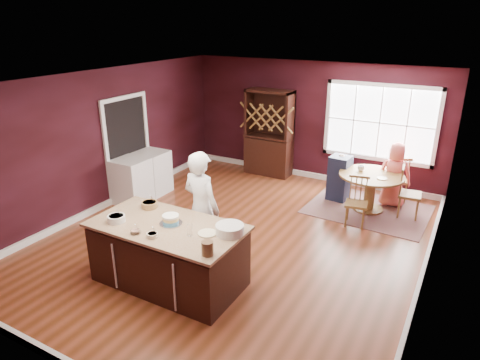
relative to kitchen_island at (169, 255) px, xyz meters
name	(u,v)px	position (x,y,z in m)	size (l,w,h in m)	color
room_shell	(237,165)	(0.21, 1.62, 0.91)	(7.00, 7.00, 7.00)	brown
window	(380,123)	(1.71, 5.09, 1.06)	(2.36, 0.10, 1.66)	white
doorway	(128,149)	(-2.76, 2.22, 0.59)	(0.08, 1.26, 2.13)	white
kitchen_island	(169,255)	(0.00, 0.00, 0.00)	(2.16, 1.13, 0.92)	black
dining_table	(371,185)	(1.90, 3.90, 0.10)	(1.24, 1.24, 0.75)	brown
baker	(201,208)	(0.08, 0.73, 0.46)	(0.66, 0.43, 1.79)	white
layer_cake	(171,219)	(0.03, 0.06, 0.55)	(0.32, 0.32, 0.13)	white
bowl_blue	(116,219)	(-0.67, -0.26, 0.53)	(0.25, 0.25, 0.09)	silver
bowl_yellow	(150,205)	(-0.58, 0.33, 0.53)	(0.25, 0.25, 0.09)	olive
bowl_pink	(135,232)	(-0.20, -0.40, 0.51)	(0.13, 0.13, 0.05)	white
bowl_olive	(152,235)	(0.06, -0.37, 0.51)	(0.15, 0.15, 0.06)	beige
drinking_glass	(190,230)	(0.46, -0.09, 0.56)	(0.08, 0.08, 0.16)	silver
dinner_plate	(207,233)	(0.63, 0.06, 0.49)	(0.25, 0.25, 0.02)	beige
white_tub	(230,229)	(0.89, 0.20, 0.55)	(0.38, 0.38, 0.13)	white
stoneware_crock	(207,248)	(0.93, -0.38, 0.57)	(0.15, 0.15, 0.18)	brown
rug	(368,209)	(1.90, 3.90, -0.43)	(2.27, 1.75, 0.01)	brown
chair_east	(410,192)	(2.63, 3.97, 0.06)	(0.42, 0.40, 1.00)	brown
chair_south	(357,202)	(1.84, 3.11, 0.02)	(0.39, 0.37, 0.93)	brown
chair_north	(397,178)	(2.26, 4.63, 0.06)	(0.42, 0.40, 1.00)	brown
seated_woman	(394,175)	(2.25, 4.35, 0.22)	(0.65, 0.42, 1.32)	#F06C62
high_chair	(339,177)	(1.21, 4.13, 0.05)	(0.40, 0.40, 0.98)	black
toddler	(340,160)	(1.15, 4.25, 0.37)	(0.18, 0.14, 0.26)	#8CA5BF
table_plate	(382,178)	(2.12, 3.76, 0.32)	(0.20, 0.20, 0.01)	beige
table_cup	(361,168)	(1.66, 4.01, 0.36)	(0.13, 0.13, 0.10)	white
hutch	(269,133)	(-0.76, 4.84, 0.58)	(1.11, 0.46, 2.04)	#3A2615
washer	(132,181)	(-2.43, 1.90, 0.03)	(0.64, 0.62, 0.93)	silver
dryer	(152,172)	(-2.43, 2.54, 0.02)	(0.63, 0.61, 0.92)	white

